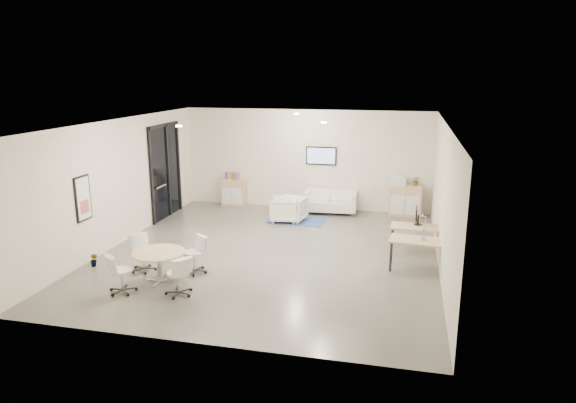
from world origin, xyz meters
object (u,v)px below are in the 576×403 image
(loveseat, at_px, (331,202))
(armchair_left, at_px, (284,208))
(armchair_right, at_px, (292,208))
(desk_front, at_px, (420,243))
(round_table, at_px, (159,256))
(sideboard_right, at_px, (405,200))
(sideboard_left, at_px, (234,192))
(desk_rear, at_px, (418,229))

(loveseat, relative_size, armchair_left, 2.08)
(armchair_left, bearing_deg, armchair_right, 104.13)
(desk_front, distance_m, round_table, 5.72)
(loveseat, distance_m, armchair_left, 1.79)
(sideboard_right, height_order, desk_front, sideboard_right)
(loveseat, bearing_deg, armchair_left, -136.22)
(loveseat, xyz_separation_m, round_table, (-2.70, -6.37, 0.25))
(armchair_left, bearing_deg, round_table, -24.47)
(loveseat, relative_size, round_table, 1.52)
(armchair_right, bearing_deg, sideboard_right, 32.03)
(sideboard_left, relative_size, armchair_left, 1.10)
(sideboard_right, bearing_deg, desk_rear, -84.45)
(armchair_right, bearing_deg, round_table, -98.81)
(sideboard_right, xyz_separation_m, armchair_right, (-3.30, -1.37, -0.09))
(armchair_right, height_order, round_table, armchair_right)
(sideboard_right, bearing_deg, armchair_right, -157.44)
(armchair_right, relative_size, desk_rear, 0.61)
(sideboard_left, distance_m, round_table, 6.58)
(sideboard_left, height_order, round_table, sideboard_left)
(loveseat, distance_m, desk_front, 5.11)
(desk_front, bearing_deg, sideboard_right, 99.87)
(sideboard_right, bearing_deg, armchair_left, -157.46)
(sideboard_right, bearing_deg, round_table, -127.48)
(sideboard_left, distance_m, armchair_right, 2.69)
(sideboard_right, xyz_separation_m, loveseat, (-2.30, -0.15, -0.15))
(armchair_right, height_order, desk_front, armchair_right)
(sideboard_left, bearing_deg, armchair_left, -35.63)
(armchair_left, relative_size, round_table, 0.73)
(armchair_left, relative_size, armchair_right, 1.01)
(loveseat, relative_size, desk_rear, 1.28)
(desk_rear, xyz_separation_m, desk_front, (0.03, -1.12, 0.02))
(loveseat, xyz_separation_m, armchair_left, (-1.22, -1.31, 0.07))
(armchair_left, bearing_deg, desk_rear, 55.22)
(armchair_right, bearing_deg, armchair_left, -148.25)
(loveseat, relative_size, desk_front, 1.21)
(sideboard_right, distance_m, armchair_right, 3.57)
(sideboard_left, bearing_deg, round_table, -84.79)
(round_table, bearing_deg, armchair_left, 73.68)
(desk_rear, bearing_deg, armchair_right, 152.74)
(sideboard_right, relative_size, desk_rear, 0.75)
(sideboard_left, height_order, loveseat, sideboard_left)
(armchair_left, bearing_deg, desk_front, 43.68)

